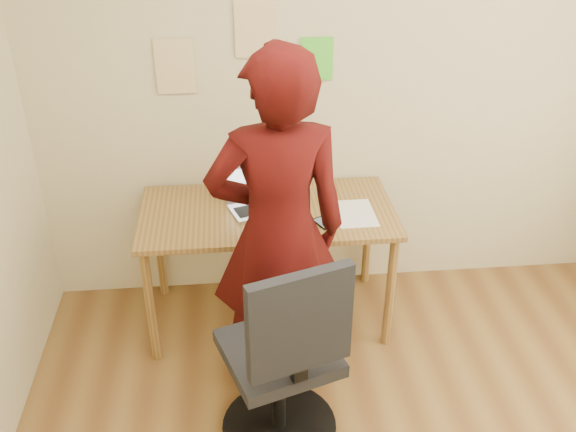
{
  "coord_description": "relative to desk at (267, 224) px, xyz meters",
  "views": [
    {
      "loc": [
        -0.63,
        -1.68,
        2.49
      ],
      "look_at": [
        -0.38,
        0.95,
        0.95
      ],
      "focal_mm": 40.0,
      "sensor_mm": 36.0,
      "label": 1
    }
  ],
  "objects": [
    {
      "name": "room",
      "position": [
        0.45,
        -1.38,
        0.7
      ],
      "size": [
        3.58,
        3.58,
        2.78
      ],
      "color": "brown",
      "rests_on": "ground"
    },
    {
      "name": "desk",
      "position": [
        0.0,
        0.0,
        0.0
      ],
      "size": [
        1.4,
        0.7,
        0.74
      ],
      "color": "olive",
      "rests_on": "ground"
    },
    {
      "name": "laptop",
      "position": [
        -0.07,
        0.06,
        0.14
      ],
      "size": [
        0.36,
        0.34,
        0.21
      ],
      "rotation": [
        0.0,
        0.0,
        0.31
      ],
      "color": "silver",
      "rests_on": "desk"
    },
    {
      "name": "paper_sheet",
      "position": [
        0.48,
        -0.08,
        0.09
      ],
      "size": [
        0.22,
        0.31,
        0.0
      ],
      "primitive_type": "cube",
      "rotation": [
        0.0,
        0.0,
        0.02
      ],
      "color": "white",
      "rests_on": "desk"
    },
    {
      "name": "phone",
      "position": [
        0.28,
        -0.17,
        0.09
      ],
      "size": [
        0.11,
        0.14,
        0.01
      ],
      "rotation": [
        0.0,
        0.0,
        0.45
      ],
      "color": "black",
      "rests_on": "desk"
    },
    {
      "name": "wall_note_left",
      "position": [
        -0.46,
        0.36,
        0.8
      ],
      "size": [
        0.21,
        0.0,
        0.3
      ],
      "primitive_type": "cube",
      "color": "#E4C488",
      "rests_on": "room"
    },
    {
      "name": "wall_note_mid",
      "position": [
        -0.03,
        0.36,
        0.99
      ],
      "size": [
        0.21,
        0.0,
        0.3
      ],
      "primitive_type": "cube",
      "color": "#E4C488",
      "rests_on": "room"
    },
    {
      "name": "wall_note_right",
      "position": [
        0.31,
        0.36,
        0.82
      ],
      "size": [
        0.18,
        0.0,
        0.24
      ],
      "primitive_type": "cube",
      "color": "#52D930",
      "rests_on": "room"
    },
    {
      "name": "office_chair",
      "position": [
        0.01,
        -0.94,
        -0.19
      ],
      "size": [
        0.6,
        0.61,
        1.07
      ],
      "rotation": [
        0.0,
        0.0,
        0.32
      ],
      "color": "black",
      "rests_on": "ground"
    },
    {
      "name": "person",
      "position": [
        0.02,
        -0.52,
        0.26
      ],
      "size": [
        0.69,
        0.48,
        1.82
      ],
      "primitive_type": "imported",
      "rotation": [
        0.0,
        0.0,
        3.21
      ],
      "color": "#3A0908",
      "rests_on": "ground"
    }
  ]
}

